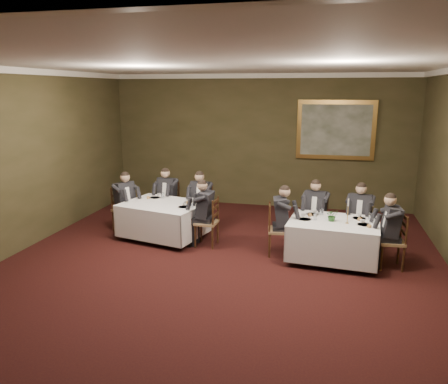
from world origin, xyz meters
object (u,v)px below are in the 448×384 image
at_px(chair_sec_endleft, 125,219).
at_px(painting, 336,130).
at_px(diner_main_endleft, 279,229).
at_px(centerpiece, 332,215).
at_px(chair_sec_backleft, 169,213).
at_px(chair_main_endleft, 278,240).
at_px(diner_sec_endleft, 125,209).
at_px(table_second, 164,218).
at_px(diner_main_endright, 392,240).
at_px(chair_sec_backright, 202,217).
at_px(diner_sec_backright, 201,208).
at_px(diner_main_backleft, 315,220).
at_px(chair_sec_endright, 207,232).
at_px(table_main, 333,237).
at_px(diner_sec_endright, 206,221).
at_px(chair_main_backright, 358,235).
at_px(diner_sec_backleft, 168,203).
at_px(chair_main_backleft, 315,230).
at_px(candlestick, 348,214).
at_px(diner_main_backright, 359,224).
at_px(chair_main_endright, 391,252).

height_order(chair_sec_endleft, painting, painting).
xyz_separation_m(diner_main_endleft, centerpiece, (0.96, -0.10, 0.37)).
bearing_deg(chair_sec_backleft, chair_main_endleft, 163.37).
bearing_deg(diner_sec_endleft, table_second, 104.60).
xyz_separation_m(diner_main_endright, chair_sec_backright, (-3.86, 1.31, -0.23)).
distance_m(diner_main_endright, diner_sec_backright, 4.08).
bearing_deg(diner_main_backleft, chair_sec_endright, 29.23).
height_order(diner_main_endleft, chair_sec_endleft, diner_main_endleft).
relative_size(table_main, centerpiece, 7.31).
distance_m(chair_main_endleft, diner_sec_endright, 1.50).
xyz_separation_m(table_main, chair_main_backright, (0.51, 0.78, -0.17)).
bearing_deg(diner_sec_endleft, diner_sec_backleft, 159.38).
bearing_deg(chair_main_endleft, diner_sec_endright, -104.03).
xyz_separation_m(chair_sec_backleft, diner_sec_endleft, (-0.77, -0.69, 0.23)).
bearing_deg(diner_main_endright, diner_main_backleft, 51.17).
bearing_deg(centerpiece, chair_sec_backleft, 158.96).
bearing_deg(diner_sec_backleft, painting, -140.16).
relative_size(chair_sec_backright, diner_sec_endleft, 0.74).
bearing_deg(chair_main_endleft, diner_main_endleft, 90.00).
height_order(chair_sec_backright, chair_sec_endleft, same).
height_order(table_main, diner_main_backleft, diner_main_backleft).
relative_size(chair_sec_backleft, painting, 0.51).
relative_size(diner_main_backleft, diner_main_endright, 1.00).
xyz_separation_m(diner_sec_backleft, diner_sec_endleft, (-0.77, -0.68, 0.00)).
bearing_deg(chair_main_backleft, chair_main_endleft, 62.73).
bearing_deg(chair_sec_endright, chair_main_backright, -78.02).
bearing_deg(table_second, diner_sec_endleft, 166.81).
height_order(chair_main_endleft, chair_sec_backleft, same).
relative_size(candlestick, painting, 0.24).
bearing_deg(table_main, diner_main_backright, 56.76).
relative_size(chair_sec_backleft, chair_sec_backright, 1.00).
xyz_separation_m(table_main, chair_sec_endright, (-2.47, 0.25, -0.17)).
distance_m(chair_main_endright, diner_sec_endright, 3.51).
bearing_deg(chair_main_backright, chair_sec_backleft, 3.33).
height_order(centerpiece, candlestick, candlestick).
xyz_separation_m(diner_sec_endright, diner_sec_endleft, (-2.02, 0.47, 0.00)).
bearing_deg(diner_sec_endleft, chair_main_endright, 109.38).
bearing_deg(candlestick, painting, 93.50).
xyz_separation_m(diner_main_endleft, diner_sec_endleft, (-3.50, 0.63, 0.00)).
bearing_deg(diner_main_backright, table_main, 68.64).
xyz_separation_m(diner_sec_endright, candlestick, (2.71, -0.33, 0.42)).
relative_size(diner_main_backright, diner_main_endleft, 1.00).
bearing_deg(chair_sec_backleft, centerpiece, 168.28).
bearing_deg(chair_main_backright, chair_main_endright, 131.91).
distance_m(diner_sec_backleft, painting, 4.61).
bearing_deg(chair_main_backright, diner_sec_backleft, 3.48).
xyz_separation_m(table_second, diner_sec_backright, (0.62, 0.72, 0.06)).
relative_size(diner_sec_backright, chair_sec_endright, 1.35).
xyz_separation_m(table_second, chair_sec_backright, (0.63, 0.73, -0.17)).
bearing_deg(chair_sec_backright, chair_sec_endright, 118.64).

